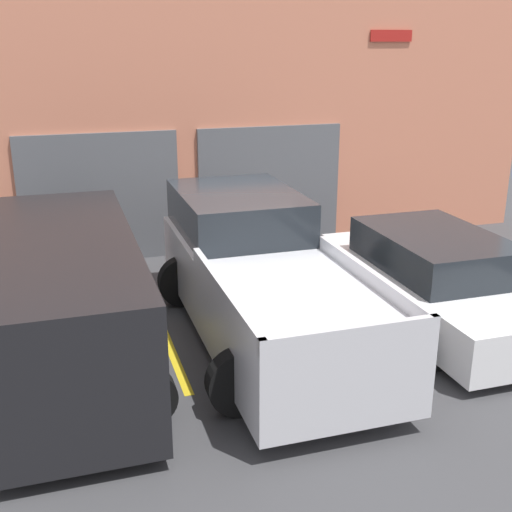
% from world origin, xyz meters
% --- Properties ---
extents(ground_plane, '(28.00, 28.00, 0.00)m').
position_xyz_m(ground_plane, '(0.00, 0.00, 0.00)').
color(ground_plane, '#3D3D3F').
extents(shophouse_building, '(14.36, 0.68, 5.74)m').
position_xyz_m(shophouse_building, '(-0.00, 3.29, 2.84)').
color(shophouse_building, '#D17A5B').
rests_on(shophouse_building, ground).
extents(pickup_truck, '(2.47, 5.30, 1.83)m').
position_xyz_m(pickup_truck, '(0.00, -0.98, 0.86)').
color(pickup_truck, silver).
rests_on(pickup_truck, ground).
extents(sedan_white, '(2.21, 4.40, 1.32)m').
position_xyz_m(sedan_white, '(2.64, -1.23, 0.61)').
color(sedan_white, white).
rests_on(sedan_white, ground).
extents(sedan_side, '(2.21, 4.92, 1.75)m').
position_xyz_m(sedan_side, '(-2.64, -1.25, 0.94)').
color(sedan_side, black).
rests_on(sedan_side, ground).
extents(parking_stripe_left, '(0.12, 2.20, 0.01)m').
position_xyz_m(parking_stripe_left, '(-1.32, -1.26, 0.00)').
color(parking_stripe_left, gold).
rests_on(parking_stripe_left, ground).
extents(parking_stripe_centre, '(0.12, 2.20, 0.01)m').
position_xyz_m(parking_stripe_centre, '(1.32, -1.26, 0.00)').
color(parking_stripe_centre, gold).
rests_on(parking_stripe_centre, ground).
extents(parking_stripe_right, '(0.12, 2.20, 0.01)m').
position_xyz_m(parking_stripe_right, '(3.97, -1.26, 0.00)').
color(parking_stripe_right, gold).
rests_on(parking_stripe_right, ground).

